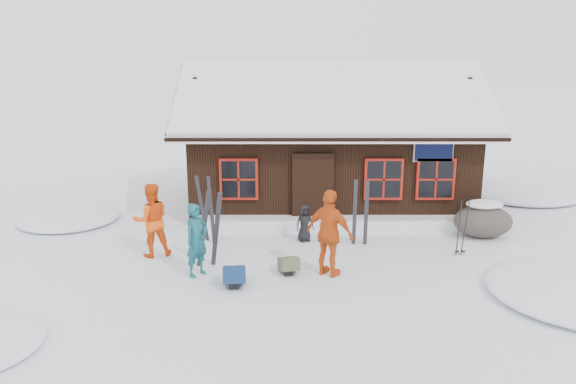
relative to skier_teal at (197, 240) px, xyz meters
name	(u,v)px	position (x,y,z in m)	size (l,w,h in m)	color
ground	(278,259)	(1.73, 0.93, -0.80)	(120.00, 120.00, 0.00)	white
mountain_hut	(329,154)	(3.23, 5.91, 0.77)	(8.90, 6.09, 4.42)	black
snow_drift	(335,223)	(3.23, 3.18, -0.63)	(7.60, 0.60, 0.35)	white
snow_mounds	(342,234)	(3.38, 2.79, -0.80)	(20.60, 13.20, 0.48)	white
skier_teal	(197,240)	(0.00, 0.00, 0.00)	(0.58, 0.38, 1.60)	#125058
skier_orange_left	(152,220)	(-1.24, 1.19, 0.08)	(0.85, 0.66, 1.75)	#ED5010
skier_orange_right	(330,233)	(2.84, -0.01, 0.15)	(1.12, 0.46, 1.90)	#D34F15
skier_crouched	(305,223)	(2.37, 2.20, -0.32)	(0.47, 0.30, 0.95)	black
boulder	(483,220)	(7.02, 2.56, -0.36)	(1.50, 1.13, 0.87)	#524841
ski_pair_left	(210,230)	(0.22, 0.54, 0.05)	(0.65, 0.23, 1.79)	black
ski_pair_mid	(207,210)	(-0.09, 2.18, 0.03)	(0.53, 0.31, 1.75)	black
ski_pair_right	(360,213)	(3.75, 1.96, 0.00)	(0.40, 0.06, 1.71)	black
ski_poles	(462,229)	(6.05, 1.24, -0.15)	(0.24, 0.12, 1.37)	black
backpack_blue	(234,278)	(0.85, -0.57, -0.63)	(0.46, 0.61, 0.33)	navy
backpack_olive	(289,267)	(1.97, 0.09, -0.66)	(0.40, 0.53, 0.29)	#4E4D38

